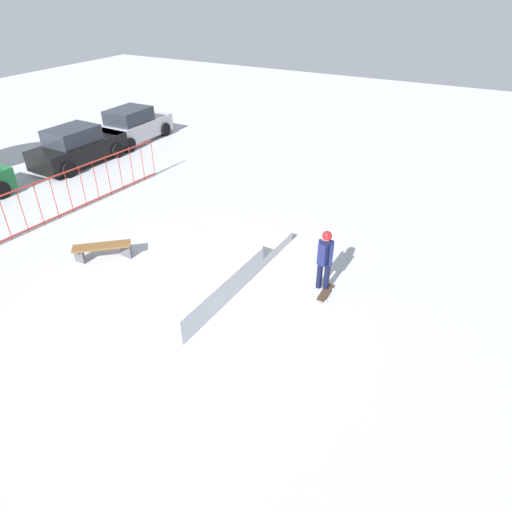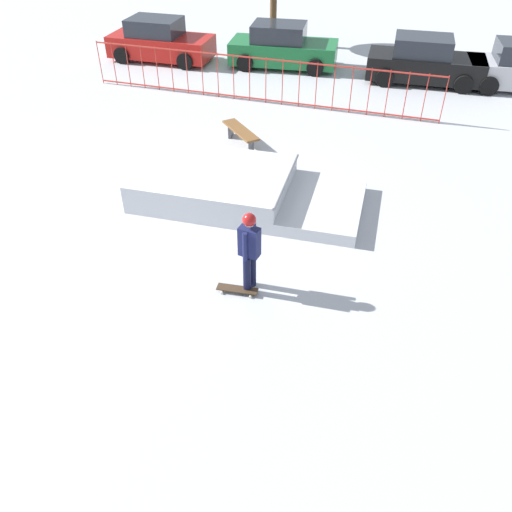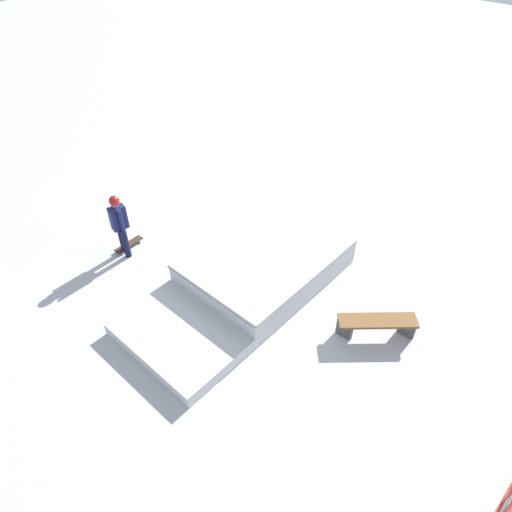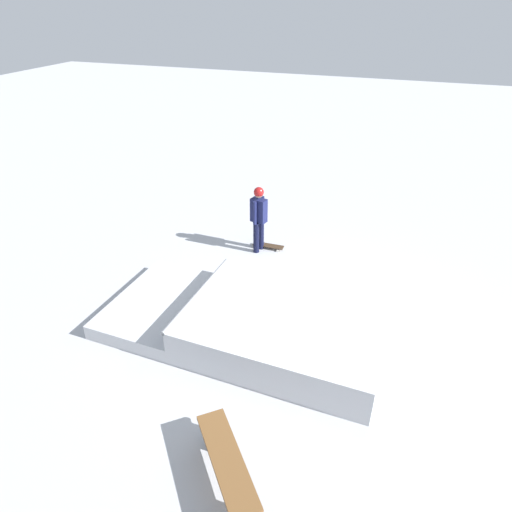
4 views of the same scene
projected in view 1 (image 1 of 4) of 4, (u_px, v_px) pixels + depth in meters
The scene contains 8 objects.
ground_plane at pixel (193, 297), 11.38m from camera, with size 60.00×60.00×0.00m, color #B7BABF.
skate_ramp at pixel (197, 268), 11.93m from camera, with size 5.50×2.81×0.74m.
skater at pixel (325, 256), 11.15m from camera, with size 0.42×0.43×1.73m.
skateboard at pixel (325, 292), 11.43m from camera, with size 0.80×0.27×0.09m.
perimeter_fence at pixel (14, 214), 13.64m from camera, with size 11.90×1.12×1.50m.
park_bench at pixel (102, 249), 12.69m from camera, with size 1.35×1.47×0.48m.
parked_car_black at pixel (78, 147), 19.02m from camera, with size 4.15×2.02×1.60m.
parked_car_silver at pixel (133, 126), 21.63m from camera, with size 4.14×2.00×1.60m.
Camera 1 is at (-7.17, -5.72, 7.00)m, focal length 31.18 mm.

